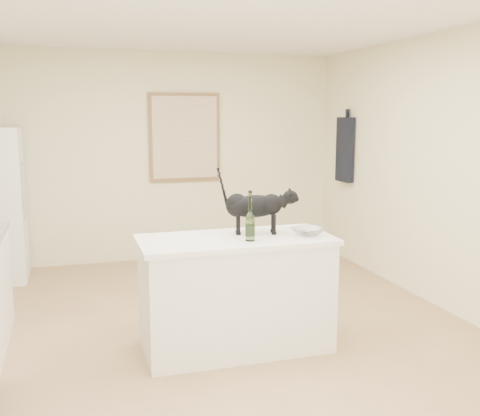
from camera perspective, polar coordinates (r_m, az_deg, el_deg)
name	(u,v)px	position (r m, az deg, el deg)	size (l,w,h in m)	color
floor	(217,339)	(4.76, -2.32, -13.22)	(5.50, 5.50, 0.00)	#A68558
ceiling	(215,12)	(4.45, -2.56, 19.37)	(5.50, 5.50, 0.00)	white
wall_back	(161,158)	(7.10, -8.05, 5.12)	(4.50, 4.50, 0.00)	beige
wall_front	(429,283)	(1.93, 18.72, -7.30)	(4.50, 4.50, 0.00)	beige
wall_right	(457,174)	(5.43, 21.23, 3.21)	(5.50, 5.50, 0.00)	beige
island_base	(236,296)	(4.45, -0.43, -8.93)	(1.44, 0.67, 0.86)	white
island_top	(236,240)	(4.33, -0.44, -3.27)	(1.50, 0.70, 0.04)	white
artwork_frame	(185,137)	(7.11, -5.65, 7.19)	(0.90, 0.03, 1.10)	brown
artwork_canvas	(185,137)	(7.09, -5.62, 7.19)	(0.82, 0.00, 1.02)	beige
hanging_garment	(345,150)	(7.12, 10.65, 5.87)	(0.08, 0.34, 0.80)	black
black_cat	(255,209)	(4.42, 1.51, -0.12)	(0.56, 0.17, 0.40)	black
wine_bottle	(250,219)	(4.18, 1.04, -1.12)	(0.07, 0.07, 0.33)	#326227
glass_bowl	(308,231)	(4.42, 6.97, -2.40)	(0.25, 0.25, 0.06)	silver
fridge_paper	(23,173)	(6.66, -21.28, 3.38)	(0.01, 0.15, 0.20)	beige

